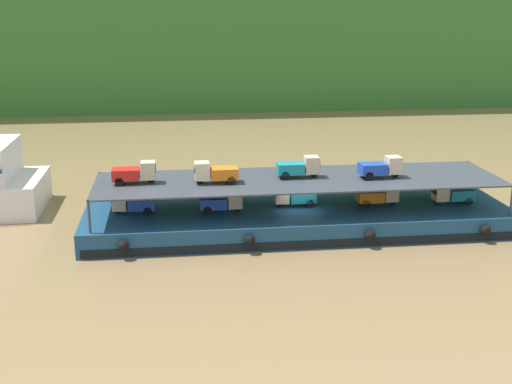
% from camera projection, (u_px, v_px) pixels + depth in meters
% --- Properties ---
extents(ground_plane, '(400.00, 400.00, 0.00)m').
position_uv_depth(ground_plane, '(298.00, 230.00, 43.81)').
color(ground_plane, olive).
extents(cargo_barge, '(27.80, 8.11, 1.50)m').
position_uv_depth(cargo_barge, '(298.00, 219.00, 43.58)').
color(cargo_barge, navy).
rests_on(cargo_barge, ground).
extents(cargo_rack, '(26.20, 6.77, 2.00)m').
position_uv_depth(cargo_rack, '(299.00, 180.00, 42.87)').
color(cargo_rack, '#383D47').
rests_on(cargo_rack, cargo_barge).
extents(mini_truck_lower_stern, '(2.79, 1.30, 1.38)m').
position_uv_depth(mini_truck_lower_stern, '(133.00, 203.00, 42.14)').
color(mini_truck_lower_stern, '#1E47B7').
rests_on(mini_truck_lower_stern, cargo_barge).
extents(mini_truck_lower_aft, '(2.75, 1.21, 1.38)m').
position_uv_depth(mini_truck_lower_aft, '(222.00, 201.00, 42.44)').
color(mini_truck_lower_aft, '#1E47B7').
rests_on(mini_truck_lower_aft, cargo_barge).
extents(mini_truck_lower_mid, '(2.76, 1.23, 1.38)m').
position_uv_depth(mini_truck_lower_mid, '(294.00, 196.00, 43.70)').
color(mini_truck_lower_mid, teal).
rests_on(mini_truck_lower_mid, cargo_barge).
extents(mini_truck_lower_fore, '(2.75, 1.22, 1.38)m').
position_uv_depth(mini_truck_lower_fore, '(378.00, 195.00, 43.92)').
color(mini_truck_lower_fore, orange).
rests_on(mini_truck_lower_fore, cargo_barge).
extents(mini_truck_lower_bow, '(2.78, 1.26, 1.38)m').
position_uv_depth(mini_truck_lower_bow, '(452.00, 193.00, 44.24)').
color(mini_truck_lower_bow, teal).
rests_on(mini_truck_lower_bow, cargo_barge).
extents(mini_truck_upper_stern, '(2.75, 1.21, 1.38)m').
position_uv_depth(mini_truck_upper_stern, '(135.00, 173.00, 41.55)').
color(mini_truck_upper_stern, red).
rests_on(mini_truck_upper_stern, cargo_rack).
extents(mini_truck_upper_mid, '(2.75, 1.22, 1.38)m').
position_uv_depth(mini_truck_upper_mid, '(215.00, 172.00, 41.61)').
color(mini_truck_upper_mid, orange).
rests_on(mini_truck_upper_mid, cargo_rack).
extents(mini_truck_upper_fore, '(2.75, 1.22, 1.38)m').
position_uv_depth(mini_truck_upper_fore, '(299.00, 167.00, 42.98)').
color(mini_truck_upper_fore, teal).
rests_on(mini_truck_upper_fore, cargo_rack).
extents(mini_truck_upper_bow, '(2.78, 1.27, 1.38)m').
position_uv_depth(mini_truck_upper_bow, '(381.00, 167.00, 42.91)').
color(mini_truck_upper_bow, '#1E47B7').
rests_on(mini_truck_upper_bow, cargo_rack).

